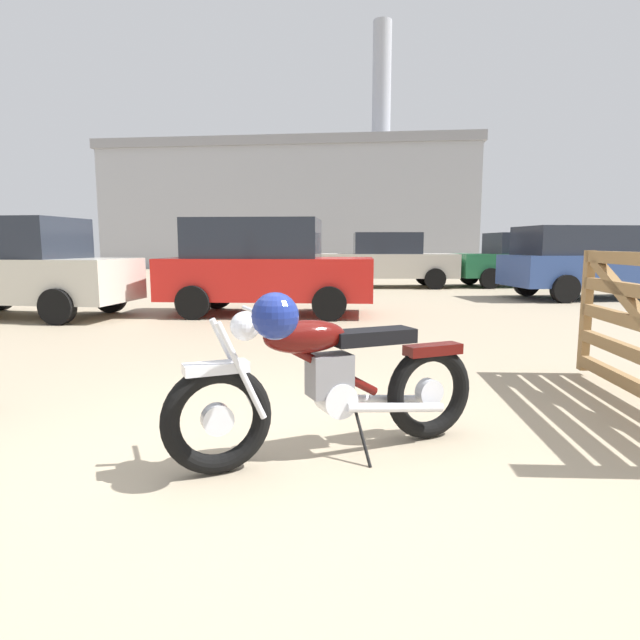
{
  "coord_description": "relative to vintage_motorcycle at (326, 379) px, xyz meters",
  "views": [
    {
      "loc": [
        0.46,
        -3.14,
        1.3
      ],
      "look_at": [
        0.21,
        1.41,
        0.66
      ],
      "focal_mm": 30.08,
      "sensor_mm": 36.0,
      "label": 1
    }
  ],
  "objects": [
    {
      "name": "red_hatchback_near",
      "position": [
        -1.49,
        6.82,
        0.43
      ],
      "size": [
        3.93,
        1.88,
        1.78
      ],
      "rotation": [
        0.0,
        0.0,
        -0.02
      ],
      "color": "black",
      "rests_on": "ground_plane"
    },
    {
      "name": "blue_hatchback_right",
      "position": [
        1.25,
        13.56,
        0.34
      ],
      "size": [
        4.25,
        2.03,
        1.67
      ],
      "rotation": [
        0.0,
        0.0,
        0.03
      ],
      "color": "black",
      "rests_on": "ground_plane"
    },
    {
      "name": "dark_sedan_left",
      "position": [
        -5.85,
        6.2,
        0.43
      ],
      "size": [
        4.04,
        2.1,
        1.78
      ],
      "rotation": [
        0.0,
        0.0,
        -0.09
      ],
      "color": "black",
      "rests_on": "ground_plane"
    },
    {
      "name": "white_estate_far",
      "position": [
        5.52,
        14.1,
        0.34
      ],
      "size": [
        4.4,
        2.37,
        1.67
      ],
      "rotation": [
        0.0,
        0.0,
        3.28
      ],
      "color": "black",
      "rests_on": "ground_plane"
    },
    {
      "name": "ground_plane",
      "position": [
        -0.32,
        -0.03,
        -0.49
      ],
      "size": [
        80.0,
        80.0,
        0.0
      ],
      "primitive_type": "plane",
      "color": "gray"
    },
    {
      "name": "vintage_motorcycle",
      "position": [
        0.0,
        0.0,
        0.0
      ],
      "size": [
        1.91,
        1.12,
        1.07
      ],
      "rotation": [
        0.0,
        0.0,
        3.61
      ],
      "color": "black",
      "rests_on": "ground_plane"
    },
    {
      "name": "pale_sedan_back",
      "position": [
        6.19,
        10.23,
        0.45
      ],
      "size": [
        4.93,
        2.56,
        1.74
      ],
      "rotation": [
        0.0,
        0.0,
        0.17
      ],
      "color": "black",
      "rests_on": "ground_plane"
    },
    {
      "name": "industrial_building",
      "position": [
        -3.15,
        30.61,
        3.02
      ],
      "size": [
        21.27,
        12.29,
        14.26
      ],
      "rotation": [
        0.0,
        0.0,
        -0.06
      ],
      "color": "#9EA0A8",
      "rests_on": "ground_plane"
    }
  ]
}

